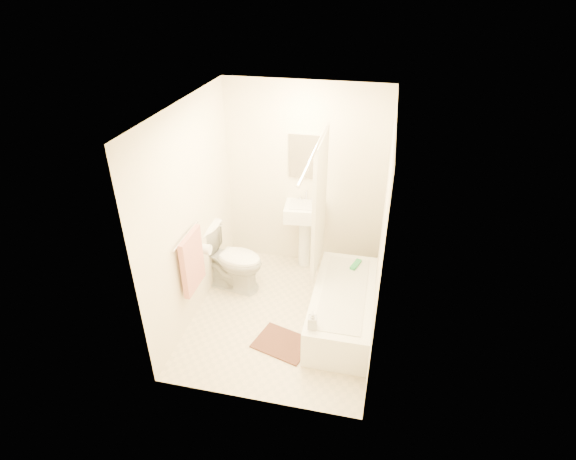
% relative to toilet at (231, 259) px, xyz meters
% --- Properties ---
extents(floor, '(2.40, 2.40, 0.00)m').
position_rel_toilet_xyz_m(floor, '(0.75, -0.42, -0.40)').
color(floor, beige).
rests_on(floor, ground).
extents(ceiling, '(2.40, 2.40, 0.00)m').
position_rel_toilet_xyz_m(ceiling, '(0.75, -0.42, 2.00)').
color(ceiling, white).
rests_on(ceiling, ground).
extents(wall_back, '(2.00, 0.02, 2.40)m').
position_rel_toilet_xyz_m(wall_back, '(0.75, 0.78, 0.80)').
color(wall_back, beige).
rests_on(wall_back, ground).
extents(wall_left, '(0.02, 2.40, 2.40)m').
position_rel_toilet_xyz_m(wall_left, '(-0.25, -0.42, 0.80)').
color(wall_left, beige).
rests_on(wall_left, ground).
extents(wall_right, '(0.02, 2.40, 2.40)m').
position_rel_toilet_xyz_m(wall_right, '(1.75, -0.42, 0.80)').
color(wall_right, beige).
rests_on(wall_right, ground).
extents(mirror, '(0.40, 0.03, 0.55)m').
position_rel_toilet_xyz_m(mirror, '(0.75, 0.76, 1.10)').
color(mirror, white).
rests_on(mirror, wall_back).
extents(curtain_rod, '(0.03, 1.70, 0.03)m').
position_rel_toilet_xyz_m(curtain_rod, '(1.05, -0.32, 1.60)').
color(curtain_rod, silver).
rests_on(curtain_rod, wall_back).
extents(shower_curtain, '(0.04, 0.80, 1.55)m').
position_rel_toilet_xyz_m(shower_curtain, '(1.05, 0.08, 0.82)').
color(shower_curtain, silver).
rests_on(shower_curtain, curtain_rod).
extents(towel_bar, '(0.02, 0.60, 0.02)m').
position_rel_toilet_xyz_m(towel_bar, '(-0.21, -0.67, 0.70)').
color(towel_bar, silver).
rests_on(towel_bar, wall_left).
extents(towel, '(0.06, 0.45, 0.66)m').
position_rel_toilet_xyz_m(towel, '(-0.18, -0.67, 0.38)').
color(towel, '#CC7266').
rests_on(towel, towel_bar).
extents(toilet_paper, '(0.11, 0.12, 0.12)m').
position_rel_toilet_xyz_m(toilet_paper, '(-0.18, -0.30, 0.30)').
color(toilet_paper, white).
rests_on(toilet_paper, wall_left).
extents(toilet, '(0.88, 0.59, 0.80)m').
position_rel_toilet_xyz_m(toilet, '(0.00, 0.00, 0.00)').
color(toilet, silver).
rests_on(toilet, floor).
extents(sink, '(0.54, 0.45, 0.99)m').
position_rel_toilet_xyz_m(sink, '(0.79, 0.64, 0.10)').
color(sink, white).
rests_on(sink, floor).
extents(bathtub, '(0.66, 1.50, 0.42)m').
position_rel_toilet_xyz_m(bathtub, '(1.42, -0.38, -0.19)').
color(bathtub, white).
rests_on(bathtub, floor).
extents(bath_mat, '(0.66, 0.56, 0.02)m').
position_rel_toilet_xyz_m(bath_mat, '(0.84, -0.87, -0.39)').
color(bath_mat, '#4B251A').
rests_on(bath_mat, floor).
extents(soap_bottle, '(0.09, 0.09, 0.19)m').
position_rel_toilet_xyz_m(soap_bottle, '(1.18, -1.00, 0.12)').
color(soap_bottle, white).
rests_on(soap_bottle, bathtub).
extents(scrub_brush, '(0.13, 0.22, 0.04)m').
position_rel_toilet_xyz_m(scrub_brush, '(1.50, 0.14, 0.04)').
color(scrub_brush, green).
rests_on(scrub_brush, bathtub).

